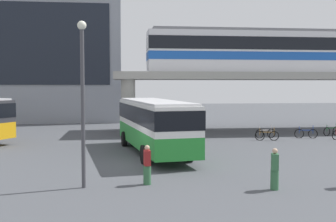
% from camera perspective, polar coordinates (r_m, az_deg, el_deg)
% --- Properties ---
extents(ground_plane, '(120.00, 120.00, 0.00)m').
position_cam_1_polar(ground_plane, '(31.99, -4.51, -3.89)').
color(ground_plane, '#47494F').
extents(station_building, '(23.97, 14.63, 15.43)m').
position_cam_1_polar(station_building, '(54.25, -19.33, 7.14)').
color(station_building, gray).
rests_on(station_building, ground_plane).
extents(elevated_platform, '(29.23, 7.05, 5.21)m').
position_cam_1_polar(elevated_platform, '(39.07, 14.60, 3.99)').
color(elevated_platform, '#9E9B93').
rests_on(elevated_platform, ground_plane).
extents(train, '(20.60, 2.96, 3.84)m').
position_cam_1_polar(train, '(38.70, 12.71, 7.98)').
color(train, silver).
rests_on(train, elevated_platform).
extents(bus_main, '(4.11, 11.29, 3.22)m').
position_cam_1_polar(bus_main, '(25.18, -1.92, -1.34)').
color(bus_main, '#268C33').
rests_on(bus_main, ground_plane).
extents(bicycle_silver, '(1.76, 0.44, 1.04)m').
position_cam_1_polar(bicycle_silver, '(33.64, 13.12, -2.99)').
color(bicycle_silver, black).
rests_on(bicycle_silver, ground_plane).
extents(bicycle_brown, '(1.77, 0.39, 1.04)m').
position_cam_1_polar(bicycle_brown, '(32.23, 13.30, -3.28)').
color(bicycle_brown, black).
rests_on(bicycle_brown, ground_plane).
extents(bicycle_blue, '(1.76, 0.44, 1.04)m').
position_cam_1_polar(bicycle_blue, '(34.45, 18.26, -2.92)').
color(bicycle_blue, black).
rests_on(bicycle_blue, ground_plane).
extents(bicycle_green, '(1.70, 0.69, 1.04)m').
position_cam_1_polar(bicycle_green, '(36.87, 21.34, -2.57)').
color(bicycle_green, black).
rests_on(bicycle_green, ground_plane).
extents(pedestrian_at_kerb, '(0.35, 0.45, 1.65)m').
position_cam_1_polar(pedestrian_at_kerb, '(17.20, 14.31, -7.83)').
color(pedestrian_at_kerb, '#33663F').
rests_on(pedestrian_at_kerb, ground_plane).
extents(pedestrian_near_building, '(0.32, 0.42, 1.65)m').
position_cam_1_polar(pedestrian_near_building, '(17.56, -2.85, -7.50)').
color(pedestrian_near_building, '#33663F').
rests_on(pedestrian_near_building, ground_plane).
extents(lamp_post, '(0.36, 0.36, 6.67)m').
position_cam_1_polar(lamp_post, '(17.01, -11.54, 2.71)').
color(lamp_post, '#3F3F44').
rests_on(lamp_post, ground_plane).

